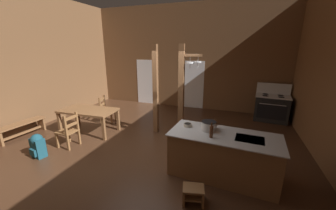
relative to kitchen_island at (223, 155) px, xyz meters
The scene contains 19 objects.
ground_plane 2.13m from the kitchen_island, behind, with size 9.02×9.36×0.10m, color #422819.
wall_back 5.37m from the kitchen_island, 113.66° to the left, with size 9.02×0.14×4.33m, color brown.
wall_left 6.46m from the kitchen_island, behind, with size 0.14×9.36×4.33m, color brown.
glazed_door_back_left 6.04m from the kitchen_island, 130.30° to the left, with size 1.00×0.01×2.05m, color white.
glazed_panel_back_right 4.90m from the kitchen_island, 109.58° to the left, with size 0.84×0.01×2.05m, color white.
kitchen_island is the anchor object (origin of this frame).
stove_range 4.22m from the kitchen_island, 70.72° to the left, with size 1.21×0.91×1.32m.
support_post_with_pot_rack 1.99m from the kitchen_island, 135.41° to the left, with size 0.60×0.22×2.68m.
support_post_center 2.85m from the kitchen_island, 143.33° to the left, with size 0.14×0.14×2.68m.
step_stool 1.08m from the kitchen_island, 111.78° to the right, with size 0.42×0.36×0.30m.
dining_table 4.24m from the kitchen_island, 168.01° to the left, with size 1.74×0.98×0.74m.
ladderback_chair_near_window 4.53m from the kitchen_island, 156.84° to the left, with size 0.53×0.53×0.95m.
ladderback_chair_by_post 3.97m from the kitchen_island, behind, with size 0.45×0.45×0.95m.
bench_along_left_wall 5.80m from the kitchen_island, behind, with size 0.44×1.35×0.44m.
backpack 4.35m from the kitchen_island, 169.76° to the right, with size 0.35×0.34×0.60m.
stockpot_on_counter 0.66m from the kitchen_island, 163.03° to the left, with size 0.37×0.30×0.20m.
mixing_bowl_on_counter 0.95m from the kitchen_island, 167.67° to the left, with size 0.18×0.18×0.07m.
bottle_tall_on_counter 0.66m from the kitchen_island, 130.15° to the left, with size 0.07×0.07×0.26m.
bottle_short_on_counter 0.66m from the kitchen_island, 137.10° to the right, with size 0.07×0.07×0.31m.
Camera 1 is at (2.20, -4.08, 2.58)m, focal length 21.09 mm.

